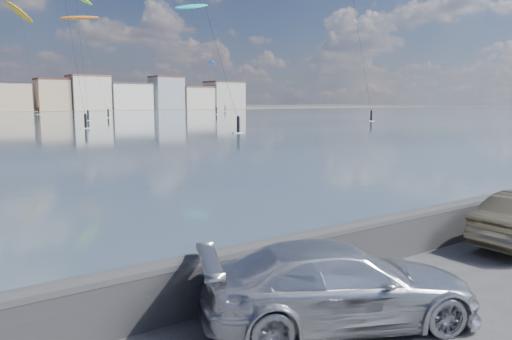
{
  "coord_description": "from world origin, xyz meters",
  "views": [
    {
      "loc": [
        -5.21,
        -4.66,
        3.69
      ],
      "look_at": [
        1.0,
        4.0,
        2.2
      ],
      "focal_mm": 35.0,
      "sensor_mm": 36.0,
      "label": 1
    }
  ],
  "objects": [
    {
      "name": "seawall",
      "position": [
        0.0,
        2.7,
        0.58
      ],
      "size": [
        400.0,
        0.36,
        1.08
      ],
      "color": "#28282B",
      "rests_on": "ground"
    },
    {
      "name": "kitesurfer_14",
      "position": [
        65.06,
        124.76,
        29.78
      ],
      "size": [
        10.33,
        16.67,
        31.94
      ],
      "color": "#19BFBF",
      "rests_on": "ground"
    },
    {
      "name": "kitesurfer_1",
      "position": [
        24.08,
        146.26,
        27.13
      ],
      "size": [
        9.36,
        12.67,
        30.17
      ],
      "color": "#BF8C19",
      "rests_on": "ground"
    },
    {
      "name": "kitesurfer_9",
      "position": [
        89.22,
        154.08,
        16.75
      ],
      "size": [
        6.1,
        14.47,
        18.09
      ],
      "color": "blue",
      "rests_on": "ground"
    },
    {
      "name": "car_silver",
      "position": [
        0.52,
        0.95,
        0.67
      ],
      "size": [
        5.0,
        3.64,
        1.35
      ],
      "primitive_type": "imported",
      "rotation": [
        0.0,
        0.0,
        1.14
      ],
      "color": "silver",
      "rests_on": "ground"
    },
    {
      "name": "kitesurfer_5",
      "position": [
        29.91,
        112.66,
        21.84
      ],
      "size": [
        8.96,
        15.47,
        22.97
      ],
      "color": "orange",
      "rests_on": "ground"
    }
  ]
}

